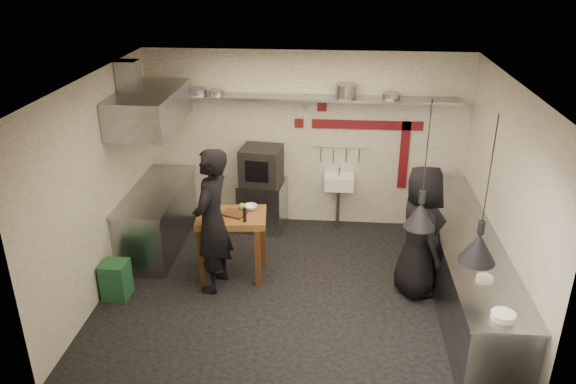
# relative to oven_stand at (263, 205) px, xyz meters

# --- Properties ---
(floor) EXTENTS (5.00, 5.00, 0.00)m
(floor) POSITION_rel_oven_stand_xyz_m (0.66, -1.78, -0.40)
(floor) COLOR black
(floor) RESTS_ON ground
(ceiling) EXTENTS (5.00, 5.00, 0.00)m
(ceiling) POSITION_rel_oven_stand_xyz_m (0.66, -1.78, 2.40)
(ceiling) COLOR beige
(ceiling) RESTS_ON floor
(wall_back) EXTENTS (5.00, 0.04, 2.80)m
(wall_back) POSITION_rel_oven_stand_xyz_m (0.66, 0.32, 1.00)
(wall_back) COLOR white
(wall_back) RESTS_ON floor
(wall_front) EXTENTS (5.00, 0.04, 2.80)m
(wall_front) POSITION_rel_oven_stand_xyz_m (0.66, -3.88, 1.00)
(wall_front) COLOR white
(wall_front) RESTS_ON floor
(wall_left) EXTENTS (0.04, 4.20, 2.80)m
(wall_left) POSITION_rel_oven_stand_xyz_m (-1.84, -1.78, 1.00)
(wall_left) COLOR white
(wall_left) RESTS_ON floor
(wall_right) EXTENTS (0.04, 4.20, 2.80)m
(wall_right) POSITION_rel_oven_stand_xyz_m (3.16, -1.78, 1.00)
(wall_right) COLOR white
(wall_right) RESTS_ON floor
(red_band_horiz) EXTENTS (1.70, 0.02, 0.14)m
(red_band_horiz) POSITION_rel_oven_stand_xyz_m (1.61, 0.30, 1.28)
(red_band_horiz) COLOR maroon
(red_band_horiz) RESTS_ON wall_back
(red_band_vert) EXTENTS (0.14, 0.02, 1.10)m
(red_band_vert) POSITION_rel_oven_stand_xyz_m (2.21, 0.30, 0.80)
(red_band_vert) COLOR maroon
(red_band_vert) RESTS_ON wall_back
(red_tile_a) EXTENTS (0.14, 0.02, 0.14)m
(red_tile_a) POSITION_rel_oven_stand_xyz_m (0.91, 0.30, 1.55)
(red_tile_a) COLOR maroon
(red_tile_a) RESTS_ON wall_back
(red_tile_b) EXTENTS (0.14, 0.02, 0.14)m
(red_tile_b) POSITION_rel_oven_stand_xyz_m (0.56, 0.30, 1.28)
(red_tile_b) COLOR maroon
(red_tile_b) RESTS_ON wall_back
(back_shelf) EXTENTS (4.60, 0.34, 0.04)m
(back_shelf) POSITION_rel_oven_stand_xyz_m (0.66, 0.14, 1.72)
(back_shelf) COLOR gray
(back_shelf) RESTS_ON wall_back
(shelf_bracket_left) EXTENTS (0.04, 0.06, 0.24)m
(shelf_bracket_left) POSITION_rel_oven_stand_xyz_m (-1.24, 0.29, 1.62)
(shelf_bracket_left) COLOR gray
(shelf_bracket_left) RESTS_ON wall_back
(shelf_bracket_mid) EXTENTS (0.04, 0.06, 0.24)m
(shelf_bracket_mid) POSITION_rel_oven_stand_xyz_m (0.66, 0.29, 1.62)
(shelf_bracket_mid) COLOR gray
(shelf_bracket_mid) RESTS_ON wall_back
(shelf_bracket_right) EXTENTS (0.04, 0.06, 0.24)m
(shelf_bracket_right) POSITION_rel_oven_stand_xyz_m (2.56, 0.29, 1.62)
(shelf_bracket_right) COLOR gray
(shelf_bracket_right) RESTS_ON wall_back
(pan_far_left) EXTENTS (0.37, 0.37, 0.09)m
(pan_far_left) POSITION_rel_oven_stand_xyz_m (-0.98, 0.14, 1.79)
(pan_far_left) COLOR gray
(pan_far_left) RESTS_ON back_shelf
(pan_mid_left) EXTENTS (0.23, 0.23, 0.07)m
(pan_mid_left) POSITION_rel_oven_stand_xyz_m (-0.68, 0.14, 1.78)
(pan_mid_left) COLOR gray
(pan_mid_left) RESTS_ON back_shelf
(stock_pot) EXTENTS (0.35, 0.35, 0.20)m
(stock_pot) POSITION_rel_oven_stand_xyz_m (1.26, 0.14, 1.84)
(stock_pot) COLOR gray
(stock_pot) RESTS_ON back_shelf
(pan_right) EXTENTS (0.34, 0.34, 0.08)m
(pan_right) POSITION_rel_oven_stand_xyz_m (1.93, 0.14, 1.78)
(pan_right) COLOR gray
(pan_right) RESTS_ON back_shelf
(oven_stand) EXTENTS (0.76, 0.71, 0.80)m
(oven_stand) POSITION_rel_oven_stand_xyz_m (0.00, 0.00, 0.00)
(oven_stand) COLOR gray
(oven_stand) RESTS_ON floor
(combi_oven) EXTENTS (0.66, 0.63, 0.58)m
(combi_oven) POSITION_rel_oven_stand_xyz_m (-0.00, -0.04, 0.69)
(combi_oven) COLOR black
(combi_oven) RESTS_ON oven_stand
(oven_door) EXTENTS (0.48, 0.09, 0.46)m
(oven_door) POSITION_rel_oven_stand_xyz_m (-0.01, -0.26, 0.69)
(oven_door) COLOR maroon
(oven_door) RESTS_ON combi_oven
(oven_glass) EXTENTS (0.36, 0.06, 0.34)m
(oven_glass) POSITION_rel_oven_stand_xyz_m (-0.04, -0.31, 0.69)
(oven_glass) COLOR black
(oven_glass) RESTS_ON oven_door
(hand_sink) EXTENTS (0.46, 0.34, 0.22)m
(hand_sink) POSITION_rel_oven_stand_xyz_m (1.21, 0.14, 0.38)
(hand_sink) COLOR white
(hand_sink) RESTS_ON wall_back
(sink_tap) EXTENTS (0.03, 0.03, 0.14)m
(sink_tap) POSITION_rel_oven_stand_xyz_m (1.21, 0.14, 0.56)
(sink_tap) COLOR gray
(sink_tap) RESTS_ON hand_sink
(sink_drain) EXTENTS (0.06, 0.06, 0.66)m
(sink_drain) POSITION_rel_oven_stand_xyz_m (1.21, 0.10, -0.06)
(sink_drain) COLOR gray
(sink_drain) RESTS_ON floor
(utensil_rail) EXTENTS (0.90, 0.02, 0.02)m
(utensil_rail) POSITION_rel_oven_stand_xyz_m (1.21, 0.28, 0.92)
(utensil_rail) COLOR gray
(utensil_rail) RESTS_ON wall_back
(counter_right) EXTENTS (0.70, 3.80, 0.90)m
(counter_right) POSITION_rel_oven_stand_xyz_m (2.81, -1.78, 0.05)
(counter_right) COLOR gray
(counter_right) RESTS_ON floor
(counter_right_top) EXTENTS (0.76, 3.90, 0.03)m
(counter_right_top) POSITION_rel_oven_stand_xyz_m (2.81, -1.78, 0.52)
(counter_right_top) COLOR gray
(counter_right_top) RESTS_ON counter_right
(plate_stack) EXTENTS (0.28, 0.28, 0.07)m
(plate_stack) POSITION_rel_oven_stand_xyz_m (2.78, -3.50, 0.56)
(plate_stack) COLOR white
(plate_stack) RESTS_ON counter_right_top
(small_bowl_right) EXTENTS (0.24, 0.24, 0.05)m
(small_bowl_right) POSITION_rel_oven_stand_xyz_m (2.76, -2.84, 0.56)
(small_bowl_right) COLOR white
(small_bowl_right) RESTS_ON counter_right_top
(counter_left) EXTENTS (0.70, 1.90, 0.90)m
(counter_left) POSITION_rel_oven_stand_xyz_m (-1.49, -0.73, 0.05)
(counter_left) COLOR gray
(counter_left) RESTS_ON floor
(counter_left_top) EXTENTS (0.76, 2.00, 0.03)m
(counter_left_top) POSITION_rel_oven_stand_xyz_m (-1.49, -0.73, 0.52)
(counter_left_top) COLOR gray
(counter_left_top) RESTS_ON counter_left
(extractor_hood) EXTENTS (0.78, 1.60, 0.50)m
(extractor_hood) POSITION_rel_oven_stand_xyz_m (-1.44, -0.73, 1.75)
(extractor_hood) COLOR gray
(extractor_hood) RESTS_ON ceiling
(hood_duct) EXTENTS (0.28, 0.28, 0.50)m
(hood_duct) POSITION_rel_oven_stand_xyz_m (-1.69, -0.73, 2.15)
(hood_duct) COLOR gray
(hood_duct) RESTS_ON ceiling
(green_bin) EXTENTS (0.33, 0.33, 0.50)m
(green_bin) POSITION_rel_oven_stand_xyz_m (-1.64, -2.13, -0.15)
(green_bin) COLOR #1B512D
(green_bin) RESTS_ON floor
(prep_table) EXTENTS (0.98, 0.73, 0.92)m
(prep_table) POSITION_rel_oven_stand_xyz_m (-0.22, -1.46, 0.06)
(prep_table) COLOR brown
(prep_table) RESTS_ON floor
(cutting_board) EXTENTS (0.36, 0.31, 0.02)m
(cutting_board) POSITION_rel_oven_stand_xyz_m (-0.19, -1.45, 0.53)
(cutting_board) COLOR #522E17
(cutting_board) RESTS_ON prep_table
(pepper_mill) EXTENTS (0.05, 0.05, 0.20)m
(pepper_mill) POSITION_rel_oven_stand_xyz_m (-0.01, -1.65, 0.62)
(pepper_mill) COLOR black
(pepper_mill) RESTS_ON prep_table
(lemon_a) EXTENTS (0.09, 0.09, 0.08)m
(lemon_a) POSITION_rel_oven_stand_xyz_m (-0.40, -1.56, 0.56)
(lemon_a) COLOR #FFA825
(lemon_a) RESTS_ON prep_table
(lemon_b) EXTENTS (0.08, 0.08, 0.07)m
(lemon_b) POSITION_rel_oven_stand_xyz_m (-0.38, -1.62, 0.56)
(lemon_b) COLOR #FFA825
(lemon_b) RESTS_ON prep_table
(veg_ball) EXTENTS (0.12, 0.12, 0.10)m
(veg_ball) POSITION_rel_oven_stand_xyz_m (-0.10, -1.30, 0.57)
(veg_ball) COLOR #609C35
(veg_ball) RESTS_ON prep_table
(steel_tray) EXTENTS (0.20, 0.17, 0.03)m
(steel_tray) POSITION_rel_oven_stand_xyz_m (-0.52, -1.30, 0.54)
(steel_tray) COLOR gray
(steel_tray) RESTS_ON prep_table
(bowl) EXTENTS (0.23, 0.23, 0.06)m
(bowl) POSITION_rel_oven_stand_xyz_m (0.01, -1.26, 0.55)
(bowl) COLOR white
(bowl) RESTS_ON prep_table
(heat_lamp_near) EXTENTS (0.44, 0.44, 1.43)m
(heat_lamp_near) POSITION_rel_oven_stand_xyz_m (2.07, -2.50, 1.69)
(heat_lamp_near) COLOR black
(heat_lamp_near) RESTS_ON ceiling
(heat_lamp_far) EXTENTS (0.49, 0.49, 1.54)m
(heat_lamp_far) POSITION_rel_oven_stand_xyz_m (2.59, -2.99, 1.63)
(heat_lamp_far) COLOR black
(heat_lamp_far) RESTS_ON ceiling
(chef_left) EXTENTS (0.59, 0.79, 1.95)m
(chef_left) POSITION_rel_oven_stand_xyz_m (-0.41, -1.78, 0.58)
(chef_left) COLOR black
(chef_left) RESTS_ON floor
(chef_right) EXTENTS (0.77, 0.98, 1.76)m
(chef_right) POSITION_rel_oven_stand_xyz_m (2.24, -1.66, 0.48)
(chef_right) COLOR black
(chef_right) RESTS_ON floor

